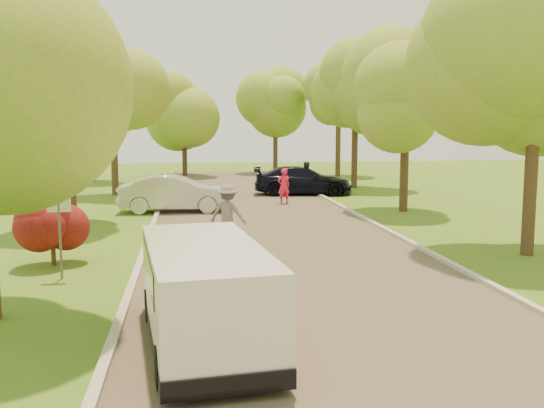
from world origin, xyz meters
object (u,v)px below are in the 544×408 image
person_olive (306,178)px  dark_sedan (303,181)px  street_sign (59,215)px  silver_sedan (176,194)px  skateboarder (228,214)px  person_striped (284,186)px  longboard (228,243)px  minivan (204,292)px

person_olive → dark_sedan: bearing=-59.1°
street_sign → silver_sedan: bearing=77.4°
skateboarder → person_striped: (3.26, 9.77, -0.17)m
skateboarder → person_striped: bearing=-84.2°
longboard → skateboarder: bearing=128.3°
minivan → longboard: size_ratio=5.12×
minivan → person_olive: (5.92, 21.58, -0.02)m
skateboarder → street_sign: bearing=63.2°
street_sign → dark_sedan: street_sign is taller
street_sign → silver_sedan: (2.50, 11.19, -0.78)m
longboard → person_striped: size_ratio=0.56×
minivan → longboard: 8.45m
dark_sedan → person_striped: person_striped is taller
skateboarder → longboard: bearing=-51.7°
silver_sedan → dark_sedan: (6.60, 5.66, -0.03)m
longboard → person_olive: size_ratio=0.52×
skateboarder → silver_sedan: bearing=-53.2°
silver_sedan → longboard: (1.73, -7.77, -0.69)m
longboard → skateboarder: size_ratio=0.53×
minivan → silver_sedan: bearing=86.3°
street_sign → person_olive: 19.03m
longboard → person_striped: 10.33m
street_sign → skateboarder: street_sign is taller
minivan → dark_sedan: size_ratio=0.92×
dark_sedan → person_striped: size_ratio=3.13×
street_sign → person_olive: (9.21, 16.64, -0.67)m
dark_sedan → silver_sedan: bearing=137.7°
person_olive → longboard: bearing=71.1°
silver_sedan → dark_sedan: size_ratio=0.92×
person_olive → skateboarder: bearing=71.1°
silver_sedan → person_striped: 5.38m
minivan → dark_sedan: bearing=68.6°
minivan → person_striped: minivan is taller
longboard → skateboarder: 0.91m
dark_sedan → minivan: bearing=172.2°
street_sign → dark_sedan: 19.16m
minivan → person_striped: 18.61m
street_sign → skateboarder: (4.23, 3.42, -0.56)m
street_sign → person_olive: size_ratio=1.22×
dark_sedan → longboard: 14.30m
person_striped → skateboarder: bearing=56.2°
person_olive → silver_sedan: bearing=40.8°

